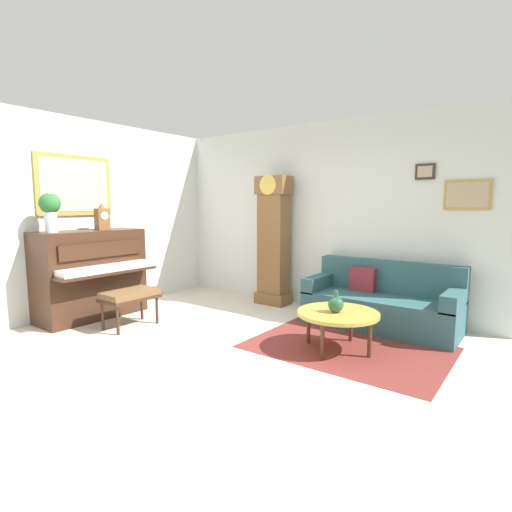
{
  "coord_description": "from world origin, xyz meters",
  "views": [
    {
      "loc": [
        2.89,
        -3.09,
        1.58
      ],
      "look_at": [
        -0.18,
        1.03,
        0.91
      ],
      "focal_mm": 27.82,
      "sensor_mm": 36.0,
      "label": 1
    }
  ],
  "objects": [
    {
      "name": "piano",
      "position": [
        -2.23,
        -0.07,
        0.62
      ],
      "size": [
        0.87,
        1.44,
        1.23
      ],
      "color": "#3D2316",
      "rests_on": "ground_plane"
    },
    {
      "name": "piano_bench",
      "position": [
        -1.42,
        -0.04,
        0.41
      ],
      "size": [
        0.42,
        0.7,
        0.48
      ],
      "color": "#3D2316",
      "rests_on": "ground_plane"
    },
    {
      "name": "ground_plane",
      "position": [
        0.0,
        0.0,
        -0.05
      ],
      "size": [
        6.4,
        6.0,
        0.1
      ],
      "primitive_type": "cube",
      "color": "beige"
    },
    {
      "name": "wall_left",
      "position": [
        -2.6,
        -0.0,
        1.41
      ],
      "size": [
        0.13,
        4.9,
        2.8
      ],
      "color": "silver",
      "rests_on": "ground_plane"
    },
    {
      "name": "flower_vase",
      "position": [
        -2.23,
        -0.59,
        1.54
      ],
      "size": [
        0.26,
        0.26,
        0.58
      ],
      "color": "silver",
      "rests_on": "piano"
    },
    {
      "name": "green_jug",
      "position": [
        1.1,
        0.75,
        0.52
      ],
      "size": [
        0.17,
        0.17,
        0.24
      ],
      "color": "#234C33",
      "rests_on": "coffee_table"
    },
    {
      "name": "mantel_clock",
      "position": [
        -2.23,
        0.13,
        1.4
      ],
      "size": [
        0.13,
        0.18,
        0.38
      ],
      "color": "brown",
      "rests_on": "piano"
    },
    {
      "name": "couch",
      "position": [
        1.2,
        1.91,
        0.31
      ],
      "size": [
        1.9,
        0.8,
        0.84
      ],
      "color": "#2D565B",
      "rests_on": "ground_plane"
    },
    {
      "name": "wall_back",
      "position": [
        0.01,
        2.4,
        1.4
      ],
      "size": [
        5.3,
        0.13,
        2.8
      ],
      "color": "silver",
      "rests_on": "ground_plane"
    },
    {
      "name": "coffee_table",
      "position": [
        1.11,
        0.79,
        0.4
      ],
      "size": [
        0.88,
        0.88,
        0.43
      ],
      "color": "gold",
      "rests_on": "ground_plane"
    },
    {
      "name": "area_rug",
      "position": [
        1.17,
        0.93,
        0.0
      ],
      "size": [
        2.1,
        1.5,
        0.01
      ],
      "primitive_type": "cube",
      "color": "maroon",
      "rests_on": "ground_plane"
    },
    {
      "name": "grandfather_clock",
      "position": [
        -0.61,
        2.08,
        0.96
      ],
      "size": [
        0.52,
        0.34,
        2.03
      ],
      "color": "brown",
      "rests_on": "ground_plane"
    }
  ]
}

